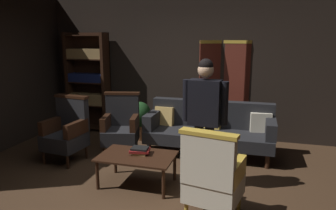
{
  "coord_description": "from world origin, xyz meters",
  "views": [
    {
      "loc": [
        1.28,
        -3.68,
        1.96
      ],
      "look_at": [
        0.0,
        0.8,
        0.95
      ],
      "focal_mm": 33.65,
      "sensor_mm": 36.0,
      "label": 1
    }
  ],
  "objects_px": {
    "bookshelf": "(88,80)",
    "velvet_couch": "(210,128)",
    "book_black_cloth": "(140,148)",
    "armchair_gilt_accent": "(212,177)",
    "potted_plant": "(140,118)",
    "armchair_wing_right": "(121,126)",
    "coffee_table": "(137,158)",
    "armchair_wing_left": "(67,131)",
    "book_tan_leather": "(140,153)",
    "folding_screen": "(255,89)",
    "book_red_leather": "(140,150)",
    "standing_figure": "(205,112)"
  },
  "relations": [
    {
      "from": "bookshelf",
      "to": "velvet_couch",
      "type": "height_order",
      "value": "bookshelf"
    },
    {
      "from": "book_black_cloth",
      "to": "armchair_gilt_accent",
      "type": "bearing_deg",
      "value": -29.34
    },
    {
      "from": "potted_plant",
      "to": "book_black_cloth",
      "type": "bearing_deg",
      "value": -69.09
    },
    {
      "from": "armchair_wing_right",
      "to": "book_black_cloth",
      "type": "distance_m",
      "value": 1.19
    },
    {
      "from": "velvet_couch",
      "to": "armchair_wing_right",
      "type": "height_order",
      "value": "armchair_wing_right"
    },
    {
      "from": "armchair_wing_right",
      "to": "potted_plant",
      "type": "bearing_deg",
      "value": 88.74
    },
    {
      "from": "coffee_table",
      "to": "book_black_cloth",
      "type": "xyz_separation_m",
      "value": [
        0.02,
        0.06,
        0.12
      ]
    },
    {
      "from": "coffee_table",
      "to": "armchair_wing_left",
      "type": "relative_size",
      "value": 0.96
    },
    {
      "from": "bookshelf",
      "to": "coffee_table",
      "type": "xyz_separation_m",
      "value": [
        1.95,
        -2.19,
        -0.69
      ]
    },
    {
      "from": "book_tan_leather",
      "to": "armchair_wing_right",
      "type": "bearing_deg",
      "value": 126.21
    },
    {
      "from": "velvet_couch",
      "to": "coffee_table",
      "type": "relative_size",
      "value": 2.12
    },
    {
      "from": "armchair_wing_right",
      "to": "folding_screen",
      "type": "bearing_deg",
      "value": 34.32
    },
    {
      "from": "bookshelf",
      "to": "potted_plant",
      "type": "bearing_deg",
      "value": -14.75
    },
    {
      "from": "armchair_gilt_accent",
      "to": "book_tan_leather",
      "type": "height_order",
      "value": "armchair_gilt_accent"
    },
    {
      "from": "folding_screen",
      "to": "velvet_couch",
      "type": "height_order",
      "value": "folding_screen"
    },
    {
      "from": "book_tan_leather",
      "to": "book_red_leather",
      "type": "relative_size",
      "value": 0.71
    },
    {
      "from": "armchair_gilt_accent",
      "to": "armchair_wing_right",
      "type": "bearing_deg",
      "value": 138.55
    },
    {
      "from": "armchair_wing_left",
      "to": "potted_plant",
      "type": "bearing_deg",
      "value": 61.13
    },
    {
      "from": "armchair_gilt_accent",
      "to": "armchair_wing_right",
      "type": "xyz_separation_m",
      "value": [
        -1.76,
        1.56,
        0.0
      ]
    },
    {
      "from": "armchair_gilt_accent",
      "to": "book_black_cloth",
      "type": "xyz_separation_m",
      "value": [
        -1.06,
        0.6,
        0.01
      ]
    },
    {
      "from": "velvet_couch",
      "to": "potted_plant",
      "type": "relative_size",
      "value": 2.87
    },
    {
      "from": "potted_plant",
      "to": "folding_screen",
      "type": "bearing_deg",
      "value": 16.43
    },
    {
      "from": "coffee_table",
      "to": "book_black_cloth",
      "type": "height_order",
      "value": "book_black_cloth"
    },
    {
      "from": "potted_plant",
      "to": "velvet_couch",
      "type": "bearing_deg",
      "value": -15.84
    },
    {
      "from": "velvet_couch",
      "to": "armchair_wing_left",
      "type": "distance_m",
      "value": 2.35
    },
    {
      "from": "book_tan_leather",
      "to": "book_red_leather",
      "type": "bearing_deg",
      "value": -14.04
    },
    {
      "from": "velvet_couch",
      "to": "armchair_wing_left",
      "type": "height_order",
      "value": "armchair_wing_left"
    },
    {
      "from": "book_red_leather",
      "to": "book_black_cloth",
      "type": "height_order",
      "value": "book_black_cloth"
    },
    {
      "from": "armchair_wing_right",
      "to": "standing_figure",
      "type": "distance_m",
      "value": 1.84
    },
    {
      "from": "folding_screen",
      "to": "coffee_table",
      "type": "bearing_deg",
      "value": -120.37
    },
    {
      "from": "bookshelf",
      "to": "book_black_cloth",
      "type": "height_order",
      "value": "bookshelf"
    },
    {
      "from": "potted_plant",
      "to": "book_red_leather",
      "type": "xyz_separation_m",
      "value": [
        0.69,
        -1.8,
        0.05
      ]
    },
    {
      "from": "armchair_wing_right",
      "to": "book_black_cloth",
      "type": "height_order",
      "value": "armchair_wing_right"
    },
    {
      "from": "coffee_table",
      "to": "book_tan_leather",
      "type": "height_order",
      "value": "book_tan_leather"
    },
    {
      "from": "velvet_couch",
      "to": "armchair_gilt_accent",
      "type": "height_order",
      "value": "armchair_gilt_accent"
    },
    {
      "from": "velvet_couch",
      "to": "book_black_cloth",
      "type": "distance_m",
      "value": 1.57
    },
    {
      "from": "armchair_wing_left",
      "to": "standing_figure",
      "type": "relative_size",
      "value": 0.61
    },
    {
      "from": "bookshelf",
      "to": "standing_figure",
      "type": "bearing_deg",
      "value": -35.58
    },
    {
      "from": "velvet_couch",
      "to": "potted_plant",
      "type": "bearing_deg",
      "value": 164.16
    },
    {
      "from": "coffee_table",
      "to": "book_tan_leather",
      "type": "relative_size",
      "value": 5.43
    },
    {
      "from": "bookshelf",
      "to": "velvet_couch",
      "type": "relative_size",
      "value": 0.97
    },
    {
      "from": "armchair_wing_left",
      "to": "armchair_wing_right",
      "type": "xyz_separation_m",
      "value": [
        0.72,
        0.5,
        0.0
      ]
    },
    {
      "from": "folding_screen",
      "to": "bookshelf",
      "type": "height_order",
      "value": "bookshelf"
    },
    {
      "from": "coffee_table",
      "to": "bookshelf",
      "type": "bearing_deg",
      "value": 131.62
    },
    {
      "from": "armchair_gilt_accent",
      "to": "book_black_cloth",
      "type": "height_order",
      "value": "armchair_gilt_accent"
    },
    {
      "from": "coffee_table",
      "to": "armchair_wing_right",
      "type": "height_order",
      "value": "armchair_wing_right"
    },
    {
      "from": "armchair_wing_right",
      "to": "potted_plant",
      "type": "distance_m",
      "value": 0.84
    },
    {
      "from": "bookshelf",
      "to": "armchair_wing_right",
      "type": "height_order",
      "value": "bookshelf"
    },
    {
      "from": "folding_screen",
      "to": "potted_plant",
      "type": "distance_m",
      "value": 2.28
    },
    {
      "from": "velvet_couch",
      "to": "armchair_wing_left",
      "type": "bearing_deg",
      "value": -156.58
    }
  ]
}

